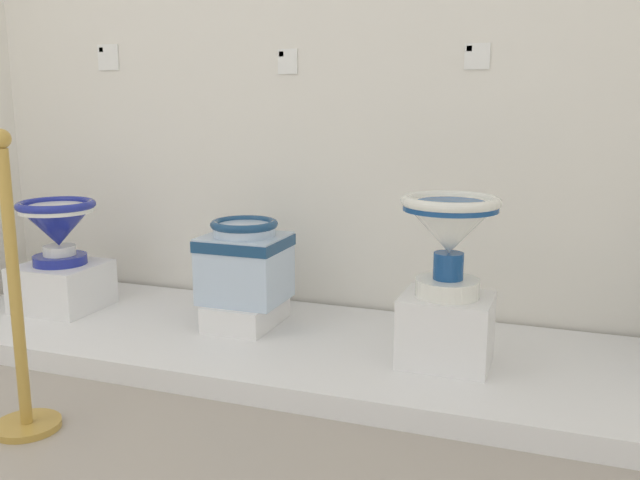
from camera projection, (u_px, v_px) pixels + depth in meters
display_platform at (341, 353)px, 2.94m from camera, size 3.87×1.03×0.09m
plinth_block_tall_cobalt at (62, 286)px, 3.41m from camera, size 0.38×0.37×0.23m
antique_toilet_tall_cobalt at (57, 224)px, 3.35m from camera, size 0.38×0.38×0.32m
plinth_block_squat_floral at (246, 312)px, 3.17m from camera, size 0.28×0.38×0.12m
antique_toilet_squat_floral at (245, 259)px, 3.12m from camera, size 0.37×0.33×0.37m
plinth_block_slender_white at (446, 330)px, 2.68m from camera, size 0.35×0.29×0.28m
antique_toilet_slender_white at (450, 229)px, 2.60m from camera, size 0.38×0.38×0.39m
info_placard_first at (108, 57)px, 3.68m from camera, size 0.13×0.01×0.13m
info_placard_second at (287, 61)px, 3.34m from camera, size 0.10×0.01×0.12m
info_placard_third at (477, 56)px, 3.03m from camera, size 0.11×0.01×0.11m
stanchion_post_near_left at (19, 335)px, 2.30m from camera, size 0.23×0.23×1.02m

